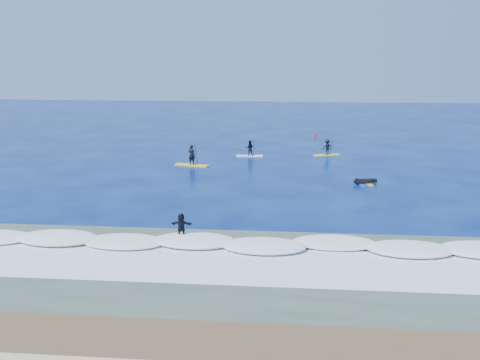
# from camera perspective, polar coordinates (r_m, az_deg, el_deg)

# --- Properties ---
(ground) EXTENTS (160.00, 160.00, 0.00)m
(ground) POSITION_cam_1_polar(r_m,az_deg,el_deg) (40.19, 1.81, -1.97)
(ground) COLOR #030C47
(ground) RESTS_ON ground
(wet_sand_strip) EXTENTS (90.00, 5.00, 0.08)m
(wet_sand_strip) POSITION_cam_1_polar(r_m,az_deg,el_deg) (20.37, -1.91, -18.32)
(wet_sand_strip) COLOR brown
(wet_sand_strip) RESTS_ON ground
(shallow_water) EXTENTS (90.00, 13.00, 0.01)m
(shallow_water) POSITION_cam_1_polar(r_m,az_deg,el_deg) (26.99, 0.05, -9.91)
(shallow_water) COLOR #364A3C
(shallow_water) RESTS_ON ground
(breaking_wave) EXTENTS (40.00, 6.00, 0.30)m
(breaking_wave) POSITION_cam_1_polar(r_m,az_deg,el_deg) (30.69, 0.71, -6.96)
(breaking_wave) COLOR white
(breaking_wave) RESTS_ON ground
(whitewater) EXTENTS (34.00, 5.00, 0.02)m
(whitewater) POSITION_cam_1_polar(r_m,az_deg,el_deg) (27.91, 0.23, -9.11)
(whitewater) COLOR silver
(whitewater) RESTS_ON ground
(sup_paddler_left) EXTENTS (3.47, 1.67, 2.36)m
(sup_paddler_left) POSITION_cam_1_polar(r_m,az_deg,el_deg) (51.76, -5.17, 2.34)
(sup_paddler_left) COLOR yellow
(sup_paddler_left) RESTS_ON ground
(sup_paddler_center) EXTENTS (2.81, 0.89, 1.94)m
(sup_paddler_center) POSITION_cam_1_polar(r_m,az_deg,el_deg) (56.20, 1.04, 3.27)
(sup_paddler_center) COLOR white
(sup_paddler_center) RESTS_ON ground
(sup_paddler_right) EXTENTS (2.88, 1.66, 1.97)m
(sup_paddler_right) POSITION_cam_1_polar(r_m,az_deg,el_deg) (57.41, 9.28, 3.36)
(sup_paddler_right) COLOR yellow
(sup_paddler_right) RESTS_ON ground
(prone_paddler_near) EXTENTS (1.86, 2.41, 0.49)m
(prone_paddler_near) POSITION_cam_1_polar(r_m,az_deg,el_deg) (45.93, 13.26, -0.14)
(prone_paddler_near) COLOR gold
(prone_paddler_near) RESTS_ON ground
(prone_paddler_far) EXTENTS (1.47, 1.93, 0.39)m
(prone_paddler_far) POSITION_cam_1_polar(r_m,az_deg,el_deg) (45.41, 12.85, -0.32)
(prone_paddler_far) COLOR blue
(prone_paddler_far) RESTS_ON ground
(wave_surfer) EXTENTS (2.14, 0.66, 1.54)m
(wave_surfer) POSITION_cam_1_polar(r_m,az_deg,el_deg) (31.22, -6.27, -5.01)
(wave_surfer) COLOR silver
(wave_surfer) RESTS_ON breaking_wave
(marker_buoy) EXTENTS (0.26, 0.26, 0.63)m
(marker_buoy) POSITION_cam_1_polar(r_m,az_deg,el_deg) (70.35, 8.00, 4.85)
(marker_buoy) COLOR red
(marker_buoy) RESTS_ON ground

